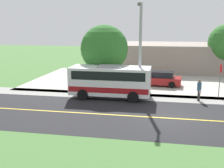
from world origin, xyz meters
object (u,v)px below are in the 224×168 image
(shuttle_bus_front, at_px, (110,80))
(parked_car_near, at_px, (159,79))
(tree_curbside, at_px, (104,49))
(pedestrian_with_bags, at_px, (199,89))
(stop_sign, at_px, (220,75))
(commercial_building, at_px, (195,57))
(street_light_pole, at_px, (140,47))

(shuttle_bus_front, height_order, parked_car_near, shuttle_bus_front)
(tree_curbside, bearing_deg, pedestrian_with_bags, 73.06)
(stop_sign, height_order, commercial_building, commercial_building)
(tree_curbside, height_order, commercial_building, tree_curbside)
(parked_car_near, height_order, commercial_building, commercial_building)
(stop_sign, distance_m, street_light_pole, 7.12)
(street_light_pole, xyz_separation_m, parked_car_near, (-5.27, 1.59, -3.61))
(tree_curbside, bearing_deg, commercial_building, 145.42)
(pedestrian_with_bags, relative_size, parked_car_near, 0.39)
(pedestrian_with_bags, xyz_separation_m, commercial_building, (-16.55, 1.29, 0.80))
(shuttle_bus_front, distance_m, stop_sign, 9.17)
(shuttle_bus_front, distance_m, pedestrian_with_bags, 7.28)
(stop_sign, distance_m, tree_curbside, 10.40)
(street_light_pole, bearing_deg, tree_curbside, -125.64)
(stop_sign, distance_m, parked_car_near, 6.57)
(commercial_building, bearing_deg, pedestrian_with_bags, -4.46)
(commercial_building, bearing_deg, street_light_pole, -20.34)
(parked_car_near, relative_size, commercial_building, 0.20)
(shuttle_bus_front, height_order, tree_curbside, tree_curbside)
(pedestrian_with_bags, relative_size, street_light_pole, 0.23)
(stop_sign, height_order, tree_curbside, tree_curbside)
(pedestrian_with_bags, bearing_deg, parked_car_near, -148.44)
(stop_sign, bearing_deg, parked_car_near, -128.80)
(street_light_pole, xyz_separation_m, tree_curbside, (-2.53, -3.52, -0.43))
(parked_car_near, bearing_deg, shuttle_bus_front, -35.71)
(shuttle_bus_front, xyz_separation_m, stop_sign, (-1.53, 9.03, 0.46))
(stop_sign, xyz_separation_m, commercial_building, (-15.30, -0.49, -0.21))
(commercial_building, bearing_deg, tree_curbside, -34.58)
(tree_curbside, relative_size, commercial_building, 0.26)
(stop_sign, relative_size, street_light_pole, 0.37)
(pedestrian_with_bags, height_order, parked_car_near, pedestrian_with_bags)
(stop_sign, height_order, parked_car_near, stop_sign)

